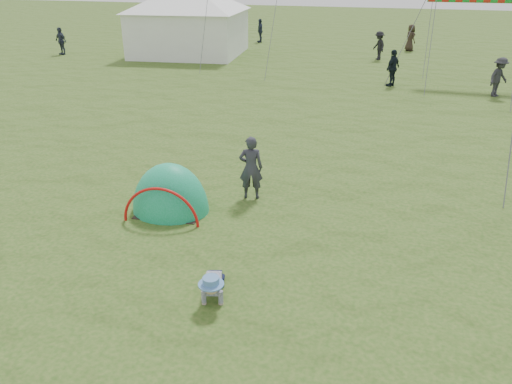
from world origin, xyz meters
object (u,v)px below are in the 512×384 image
(event_marquee, at_px, (189,16))
(crawling_toddler, at_px, (213,284))
(standing_adult, at_px, (251,168))
(popup_tent, at_px, (171,210))

(event_marquee, bearing_deg, crawling_toddler, -72.47)
(crawling_toddler, bearing_deg, standing_adult, 83.01)
(event_marquee, bearing_deg, standing_adult, -69.53)
(event_marquee, bearing_deg, popup_tent, -74.46)
(popup_tent, relative_size, standing_adult, 1.47)
(crawling_toddler, bearing_deg, popup_tent, 111.65)
(popup_tent, bearing_deg, crawling_toddler, -59.17)
(popup_tent, distance_m, event_marquee, 23.73)
(crawling_toddler, bearing_deg, event_marquee, 99.03)
(popup_tent, height_order, event_marquee, event_marquee)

